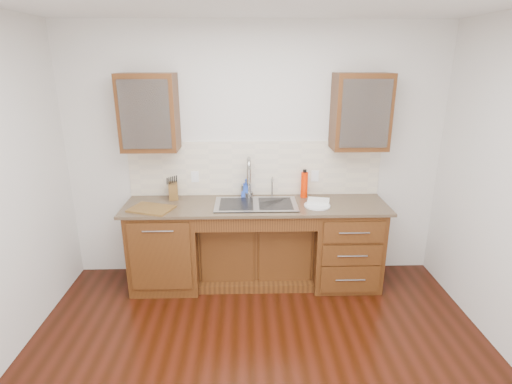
{
  "coord_description": "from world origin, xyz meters",
  "views": [
    {
      "loc": [
        -0.1,
        -2.42,
        2.32
      ],
      "look_at": [
        0.0,
        1.4,
        1.05
      ],
      "focal_mm": 28.0,
      "sensor_mm": 36.0,
      "label": 1
    }
  ],
  "objects_px": {
    "soap_bottle": "(246,188)",
    "plate": "(317,206)",
    "water_bottle": "(304,185)",
    "cutting_board": "(151,209)",
    "knife_block": "(173,191)"
  },
  "relations": [
    {
      "from": "plate",
      "to": "water_bottle",
      "type": "bearing_deg",
      "value": 108.3
    },
    {
      "from": "water_bottle",
      "to": "knife_block",
      "type": "xyz_separation_m",
      "value": [
        -1.4,
        -0.01,
        -0.05
      ]
    },
    {
      "from": "soap_bottle",
      "to": "plate",
      "type": "distance_m",
      "value": 0.79
    },
    {
      "from": "cutting_board",
      "to": "soap_bottle",
      "type": "bearing_deg",
      "value": 21.97
    },
    {
      "from": "water_bottle",
      "to": "cutting_board",
      "type": "distance_m",
      "value": 1.6
    },
    {
      "from": "soap_bottle",
      "to": "plate",
      "type": "xyz_separation_m",
      "value": [
        0.72,
        -0.33,
        -0.09
      ]
    },
    {
      "from": "soap_bottle",
      "to": "cutting_board",
      "type": "height_order",
      "value": "soap_bottle"
    },
    {
      "from": "knife_block",
      "to": "cutting_board",
      "type": "bearing_deg",
      "value": -126.79
    },
    {
      "from": "soap_bottle",
      "to": "cutting_board",
      "type": "bearing_deg",
      "value": -144.92
    },
    {
      "from": "water_bottle",
      "to": "cutting_board",
      "type": "bearing_deg",
      "value": -167.65
    },
    {
      "from": "soap_bottle",
      "to": "plate",
      "type": "height_order",
      "value": "soap_bottle"
    },
    {
      "from": "plate",
      "to": "knife_block",
      "type": "height_order",
      "value": "knife_block"
    },
    {
      "from": "soap_bottle",
      "to": "knife_block",
      "type": "relative_size",
      "value": 1.15
    },
    {
      "from": "water_bottle",
      "to": "cutting_board",
      "type": "xyz_separation_m",
      "value": [
        -1.56,
        -0.34,
        -0.13
      ]
    },
    {
      "from": "soap_bottle",
      "to": "cutting_board",
      "type": "relative_size",
      "value": 0.48
    }
  ]
}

